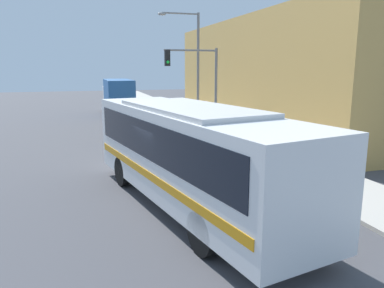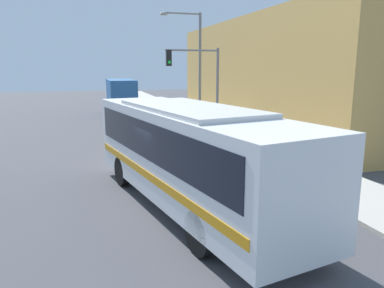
{
  "view_description": "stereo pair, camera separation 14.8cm",
  "coord_description": "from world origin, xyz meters",
  "views": [
    {
      "loc": [
        -2.85,
        -11.28,
        4.3
      ],
      "look_at": [
        1.32,
        2.26,
        1.37
      ],
      "focal_mm": 35.0,
      "sensor_mm": 36.0,
      "label": 1
    },
    {
      "loc": [
        -2.71,
        -11.33,
        4.3
      ],
      "look_at": [
        1.32,
        2.26,
        1.37
      ],
      "focal_mm": 35.0,
      "sensor_mm": 36.0,
      "label": 2
    }
  ],
  "objects": [
    {
      "name": "traffic_light_pole",
      "position": [
        4.13,
        10.12,
        3.74
      ],
      "size": [
        3.28,
        0.35,
        5.27
      ],
      "color": "slate",
      "rests_on": "sidewalk"
    },
    {
      "name": "street_lamp",
      "position": [
        4.98,
        13.93,
        4.74
      ],
      "size": [
        2.89,
        0.28,
        7.77
      ],
      "color": "slate",
      "rests_on": "sidewalk"
    },
    {
      "name": "delivery_truck",
      "position": [
        0.75,
        23.57,
        1.73
      ],
      "size": [
        2.23,
        7.94,
        3.19
      ],
      "color": "#265999",
      "rests_on": "ground_plane"
    },
    {
      "name": "parking_meter",
      "position": [
        5.1,
        10.26,
        0.97
      ],
      "size": [
        0.14,
        0.14,
        1.25
      ],
      "color": "slate",
      "rests_on": "sidewalk"
    },
    {
      "name": "building_facade",
      "position": [
        10.53,
        12.94,
        3.76
      ],
      "size": [
        6.0,
        23.87,
        7.53
      ],
      "color": "tan",
      "rests_on": "ground_plane"
    },
    {
      "name": "fire_hydrant",
      "position": [
        5.1,
        5.1,
        0.5
      ],
      "size": [
        0.25,
        0.33,
        0.76
      ],
      "color": "#999999",
      "rests_on": "sidewalk"
    },
    {
      "name": "pedestrian_mid_block",
      "position": [
        6.26,
        14.75,
        1.01
      ],
      "size": [
        0.34,
        0.34,
        1.73
      ],
      "color": "slate",
      "rests_on": "sidewalk"
    },
    {
      "name": "ground_plane",
      "position": [
        0.0,
        0.0,
        0.0
      ],
      "size": [
        120.0,
        120.0,
        0.0
      ],
      "primitive_type": "plane",
      "color": "#47474C"
    },
    {
      "name": "sidewalk",
      "position": [
        6.02,
        20.0,
        0.06
      ],
      "size": [
        3.03,
        70.0,
        0.12
      ],
      "color": "#B7B2A8",
      "rests_on": "ground_plane"
    },
    {
      "name": "pedestrian_near_corner",
      "position": [
        6.3,
        8.66,
        1.08
      ],
      "size": [
        0.34,
        0.34,
        1.86
      ],
      "color": "#23283D",
      "rests_on": "sidewalk"
    },
    {
      "name": "city_bus",
      "position": [
        0.31,
        -0.74,
        1.85
      ],
      "size": [
        4.46,
        10.42,
        3.18
      ],
      "rotation": [
        0.0,
        0.0,
        0.2
      ],
      "color": "white",
      "rests_on": "ground_plane"
    }
  ]
}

